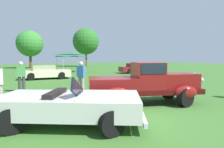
# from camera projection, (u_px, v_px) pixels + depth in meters

# --- Properties ---
(ground_plane) EXTENTS (120.00, 120.00, 0.00)m
(ground_plane) POSITION_uv_depth(u_px,v_px,m) (141.00, 108.00, 6.90)
(ground_plane) COLOR #386628
(feature_pickup_truck) EXTENTS (4.70, 3.10, 1.70)m
(feature_pickup_truck) POSITION_uv_depth(u_px,v_px,m) (145.00, 83.00, 7.44)
(feature_pickup_truck) COLOR #400B0B
(feature_pickup_truck) RESTS_ON ground_plane
(neighbor_convertible) EXTENTS (4.33, 3.70, 1.40)m
(neighbor_convertible) POSITION_uv_depth(u_px,v_px,m) (73.00, 104.00, 5.13)
(neighbor_convertible) COLOR silver
(neighbor_convertible) RESTS_ON ground_plane
(show_car_cream) EXTENTS (4.37, 2.33, 1.22)m
(show_car_cream) POSITION_uv_depth(u_px,v_px,m) (46.00, 72.00, 16.31)
(show_car_cream) COLOR beige
(show_car_cream) RESTS_ON ground_plane
(show_car_burgundy) EXTENTS (4.45, 2.53, 1.22)m
(show_car_burgundy) POSITION_uv_depth(u_px,v_px,m) (136.00, 68.00, 22.73)
(show_car_burgundy) COLOR maroon
(show_car_burgundy) RESTS_ON ground_plane
(spectator_between_cars) EXTENTS (0.44, 0.32, 1.69)m
(spectator_between_cars) POSITION_uv_depth(u_px,v_px,m) (21.00, 76.00, 9.88)
(spectator_between_cars) COLOR #383838
(spectator_between_cars) RESTS_ON ground_plane
(spectator_far_side) EXTENTS (0.43, 0.46, 1.69)m
(spectator_far_side) POSITION_uv_depth(u_px,v_px,m) (81.00, 76.00, 9.80)
(spectator_far_side) COLOR #9E998E
(spectator_far_side) RESTS_ON ground_plane
(canopy_tent_center_field) EXTENTS (3.27, 3.27, 2.71)m
(canopy_tent_center_field) POSITION_uv_depth(u_px,v_px,m) (71.00, 54.00, 23.93)
(canopy_tent_center_field) COLOR #B7B7BC
(canopy_tent_center_field) RESTS_ON ground_plane
(treeline_mid_left) EXTENTS (4.66, 4.66, 6.80)m
(treeline_mid_left) POSITION_uv_depth(u_px,v_px,m) (30.00, 44.00, 32.80)
(treeline_mid_left) COLOR brown
(treeline_mid_left) RESTS_ON ground_plane
(treeline_center) EXTENTS (5.63, 5.63, 8.25)m
(treeline_center) POSITION_uv_depth(u_px,v_px,m) (86.00, 41.00, 39.12)
(treeline_center) COLOR brown
(treeline_center) RESTS_ON ground_plane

